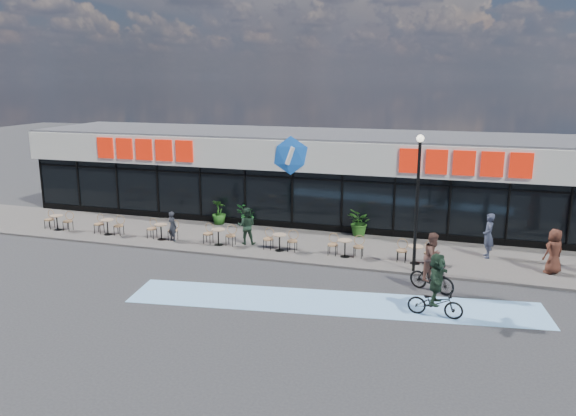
% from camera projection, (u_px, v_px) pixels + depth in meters
% --- Properties ---
extents(ground, '(120.00, 120.00, 0.00)m').
position_uv_depth(ground, '(240.00, 276.00, 21.64)').
color(ground, '#28282B').
rests_on(ground, ground).
extents(sidewalk, '(44.00, 5.00, 0.10)m').
position_uv_depth(sidewalk, '(277.00, 243.00, 25.81)').
color(sidewalk, '#554F4B').
rests_on(sidewalk, ground).
extents(bike_lane, '(14.17, 4.13, 0.01)m').
position_uv_depth(bike_lane, '(332.00, 302.00, 19.09)').
color(bike_lane, '#7AB1E7').
rests_on(bike_lane, ground).
extents(building, '(30.60, 6.57, 4.75)m').
position_uv_depth(building, '(308.00, 175.00, 30.34)').
color(building, black).
rests_on(building, ground).
extents(lamp_post, '(0.28, 0.28, 5.31)m').
position_uv_depth(lamp_post, '(417.00, 192.00, 21.20)').
color(lamp_post, black).
rests_on(lamp_post, sidewalk).
extents(bistro_set_0, '(1.54, 0.62, 0.90)m').
position_uv_depth(bistro_set_0, '(58.00, 220.00, 27.79)').
color(bistro_set_0, tan).
rests_on(bistro_set_0, sidewalk).
extents(bistro_set_1, '(1.54, 0.62, 0.90)m').
position_uv_depth(bistro_set_1, '(109.00, 225.00, 26.96)').
color(bistro_set_1, tan).
rests_on(bistro_set_1, sidewalk).
extents(bistro_set_2, '(1.54, 0.62, 0.90)m').
position_uv_depth(bistro_set_2, '(162.00, 230.00, 26.12)').
color(bistro_set_2, tan).
rests_on(bistro_set_2, sidewalk).
extents(bistro_set_3, '(1.54, 0.62, 0.90)m').
position_uv_depth(bistro_set_3, '(219.00, 235.00, 25.29)').
color(bistro_set_3, tan).
rests_on(bistro_set_3, sidewalk).
extents(bistro_set_4, '(1.54, 0.62, 0.90)m').
position_uv_depth(bistro_set_4, '(280.00, 240.00, 24.45)').
color(bistro_set_4, tan).
rests_on(bistro_set_4, sidewalk).
extents(bistro_set_5, '(1.54, 0.62, 0.90)m').
position_uv_depth(bistro_set_5, '(345.00, 246.00, 23.61)').
color(bistro_set_5, tan).
rests_on(bistro_set_5, sidewalk).
extents(bistro_set_6, '(1.54, 0.62, 0.90)m').
position_uv_depth(bistro_set_6, '(416.00, 252.00, 22.78)').
color(bistro_set_6, tan).
rests_on(bistro_set_6, sidewalk).
extents(potted_plant_left, '(0.84, 0.84, 1.26)m').
position_uv_depth(potted_plant_left, '(219.00, 212.00, 28.78)').
color(potted_plant_left, '#225317').
rests_on(potted_plant_left, sidewalk).
extents(potted_plant_mid, '(1.29, 1.28, 1.08)m').
position_uv_depth(potted_plant_mid, '(247.00, 216.00, 28.38)').
color(potted_plant_mid, '#1A5B21').
rests_on(potted_plant_mid, sidewalk).
extents(potted_plant_right, '(1.55, 1.57, 1.32)m').
position_uv_depth(potted_plant_right, '(360.00, 222.00, 26.62)').
color(potted_plant_right, '#275D1A').
rests_on(potted_plant_right, sidewalk).
extents(patron_left, '(0.60, 0.52, 1.39)m').
position_uv_depth(patron_left, '(172.00, 226.00, 25.78)').
color(patron_left, '#202229').
rests_on(patron_left, sidewalk).
extents(patron_right, '(0.93, 0.79, 1.69)m').
position_uv_depth(patron_right, '(247.00, 226.00, 25.30)').
color(patron_right, black).
rests_on(patron_right, sidewalk).
extents(pedestrian_a, '(0.57, 0.76, 1.89)m').
position_uv_depth(pedestrian_a, '(488.00, 236.00, 23.36)').
color(pedestrian_a, '#2B3144').
rests_on(pedestrian_a, sidewalk).
extents(pedestrian_c, '(1.02, 0.98, 1.77)m').
position_uv_depth(pedestrian_c, '(554.00, 251.00, 21.45)').
color(pedestrian_c, '#3F2016').
rests_on(pedestrian_c, sidewalk).
extents(cyclist_a, '(1.80, 1.58, 2.11)m').
position_uv_depth(cyclist_a, '(436.00, 289.00, 17.79)').
color(cyclist_a, black).
rests_on(cyclist_a, ground).
extents(cyclist_b, '(1.78, 1.17, 2.18)m').
position_uv_depth(cyclist_b, '(433.00, 267.00, 19.86)').
color(cyclist_b, black).
rests_on(cyclist_b, ground).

